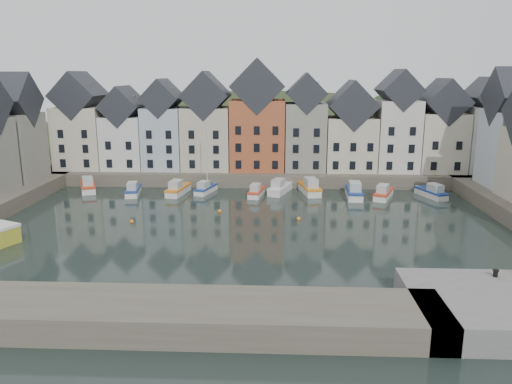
{
  "coord_description": "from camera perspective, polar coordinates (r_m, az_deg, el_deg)",
  "views": [
    {
      "loc": [
        3.38,
        -53.48,
        17.36
      ],
      "look_at": [
        0.74,
        6.0,
        3.22
      ],
      "focal_mm": 35.0,
      "sensor_mm": 36.0,
      "label": 1
    }
  ],
  "objects": [
    {
      "name": "boat_i",
      "position": [
        73.53,
        14.35,
        -0.17
      ],
      "size": [
        4.03,
        6.32,
        2.33
      ],
      "rotation": [
        0.0,
        0.0,
        -0.39
      ],
      "color": "silver",
      "rests_on": "ground"
    },
    {
      "name": "boat_f",
      "position": [
        74.48,
        2.73,
        0.44
      ],
      "size": [
        3.93,
        6.74,
        2.47
      ],
      "rotation": [
        0.0,
        0.0,
        -0.32
      ],
      "color": "silver",
      "rests_on": "ground"
    },
    {
      "name": "boat_b",
      "position": [
        75.53,
        -13.87,
        0.19
      ],
      "size": [
        2.66,
        5.97,
        2.21
      ],
      "rotation": [
        0.0,
        0.0,
        0.15
      ],
      "color": "silver",
      "rests_on": "ground"
    },
    {
      "name": "boat_j",
      "position": [
        76.19,
        19.45,
        -0.06
      ],
      "size": [
        3.65,
        6.23,
        2.29
      ],
      "rotation": [
        0.0,
        0.0,
        0.32
      ],
      "color": "silver",
      "rests_on": "ground"
    },
    {
      "name": "boat_c",
      "position": [
        74.56,
        -8.93,
        0.31
      ],
      "size": [
        2.92,
        6.62,
        2.45
      ],
      "rotation": [
        0.0,
        0.0,
        -0.15
      ],
      "color": "silver",
      "rests_on": "ground"
    },
    {
      "name": "boat_a",
      "position": [
        79.88,
        -18.66,
        0.64
      ],
      "size": [
        4.4,
        6.81,
        2.51
      ],
      "rotation": [
        0.0,
        0.0,
        0.4
      ],
      "color": "silver",
      "rests_on": "ground"
    },
    {
      "name": "boat_d",
      "position": [
        74.82,
        -5.79,
        0.4
      ],
      "size": [
        3.1,
        5.64,
        10.3
      ],
      "rotation": [
        0.0,
        0.0,
        -0.28
      ],
      "color": "silver",
      "rests_on": "ground"
    },
    {
      "name": "mooring_bollard",
      "position": [
        43.39,
        25.71,
        -8.33
      ],
      "size": [
        0.48,
        0.48,
        0.56
      ],
      "color": "black",
      "rests_on": "near_quay"
    },
    {
      "name": "far_terrace",
      "position": [
        81.92,
        2.43,
        7.4
      ],
      "size": [
        72.37,
        8.16,
        17.78
      ],
      "color": "beige",
      "rests_on": "far_quay"
    },
    {
      "name": "boat_h",
      "position": [
        73.14,
        11.14,
        0.01
      ],
      "size": [
        2.52,
        7.01,
        2.65
      ],
      "rotation": [
        0.0,
        0.0,
        -0.06
      ],
      "color": "silver",
      "rests_on": "ground"
    },
    {
      "name": "ground",
      "position": [
        56.32,
        -1.03,
        -4.6
      ],
      "size": [
        260.0,
        260.0,
        0.0
      ],
      "primitive_type": "plane",
      "color": "black",
      "rests_on": "ground"
    },
    {
      "name": "hillside",
      "position": [
        115.08,
        0.74,
        -4.52
      ],
      "size": [
        153.6,
        70.4,
        64.0
      ],
      "color": "#202F17",
      "rests_on": "ground"
    },
    {
      "name": "near_wall",
      "position": [
        37.91,
        -18.91,
        -12.98
      ],
      "size": [
        50.0,
        6.0,
        2.0
      ],
      "primitive_type": "cube",
      "color": "#514B3E",
      "rests_on": "ground"
    },
    {
      "name": "mooring_buoys",
      "position": [
        61.72,
        -4.44,
        -2.88
      ],
      "size": [
        20.5,
        5.5,
        0.5
      ],
      "color": "orange",
      "rests_on": "ground"
    },
    {
      "name": "boat_g",
      "position": [
        74.67,
        6.13,
        0.47
      ],
      "size": [
        3.43,
        7.28,
        2.69
      ],
      "rotation": [
        0.0,
        0.0,
        0.19
      ],
      "color": "silver",
      "rests_on": "ground"
    },
    {
      "name": "far_quay",
      "position": [
        85.13,
        0.21,
        2.28
      ],
      "size": [
        90.0,
        16.0,
        2.0
      ],
      "primitive_type": "cube",
      "color": "#514B3E",
      "rests_on": "ground"
    },
    {
      "name": "boat_e",
      "position": [
        72.62,
        0.03,
        0.03
      ],
      "size": [
        2.49,
        5.65,
        2.1
      ],
      "rotation": [
        0.0,
        0.0,
        -0.15
      ],
      "color": "silver",
      "rests_on": "ground"
    }
  ]
}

